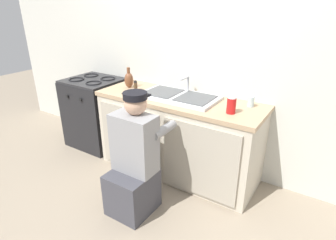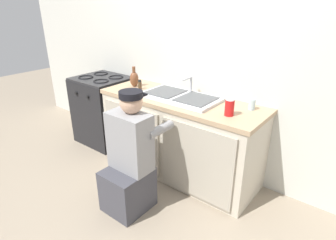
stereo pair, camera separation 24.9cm
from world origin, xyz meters
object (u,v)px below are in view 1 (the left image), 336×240
object	(u,v)px
soda_cup_red	(231,105)
water_glass	(251,102)
plumber_person	(134,164)
sink_double_basin	(179,96)
cell_phone	(128,92)
vase_decorative	(129,80)
stove_range	(96,112)
spice_bottle_pepper	(135,86)

from	to	relation	value
soda_cup_red	water_glass	world-z (taller)	soda_cup_red
plumber_person	soda_cup_red	distance (m)	1.00
sink_double_basin	cell_phone	distance (m)	0.56
water_glass	vase_decorative	distance (m)	1.37
stove_range	cell_phone	size ratio (longest dim) A/B	6.36
sink_double_basin	water_glass	distance (m)	0.71
cell_phone	stove_range	bearing A→B (deg)	168.07
plumber_person	vase_decorative	distance (m)	1.12
sink_double_basin	vase_decorative	size ratio (longest dim) A/B	3.48
water_glass	stove_range	bearing A→B (deg)	-175.71
plumber_person	water_glass	bearing A→B (deg)	51.55
plumber_person	cell_phone	bearing A→B (deg)	132.00
sink_double_basin	vase_decorative	distance (m)	0.67
sink_double_basin	vase_decorative	bearing A→B (deg)	178.64
soda_cup_red	sink_double_basin	bearing A→B (deg)	169.58
soda_cup_red	water_glass	bearing A→B (deg)	69.31
vase_decorative	spice_bottle_pepper	size ratio (longest dim) A/B	2.19
soda_cup_red	cell_phone	bearing A→B (deg)	-177.90
sink_double_basin	water_glass	world-z (taller)	sink_double_basin
sink_double_basin	spice_bottle_pepper	size ratio (longest dim) A/B	7.62
stove_range	sink_double_basin	bearing A→B (deg)	0.10
soda_cup_red	vase_decorative	distance (m)	1.27
soda_cup_red	spice_bottle_pepper	distance (m)	1.14
plumber_person	water_glass	world-z (taller)	plumber_person
sink_double_basin	stove_range	distance (m)	1.32
spice_bottle_pepper	plumber_person	bearing A→B (deg)	-53.28
stove_range	vase_decorative	distance (m)	0.77
cell_phone	spice_bottle_pepper	size ratio (longest dim) A/B	1.33
plumber_person	soda_cup_red	size ratio (longest dim) A/B	7.26
vase_decorative	soda_cup_red	bearing A→B (deg)	-5.68
stove_range	soda_cup_red	xyz separation A→B (m)	(1.85, -0.11, 0.50)
stove_range	spice_bottle_pepper	distance (m)	0.85
sink_double_basin	soda_cup_red	size ratio (longest dim) A/B	5.26
water_glass	cell_phone	xyz separation A→B (m)	(-1.23, -0.30, -0.04)
stove_range	plumber_person	bearing A→B (deg)	-30.81
sink_double_basin	spice_bottle_pepper	distance (m)	0.54
stove_range	vase_decorative	world-z (taller)	vase_decorative
spice_bottle_pepper	vase_decorative	bearing A→B (deg)	162.25
sink_double_basin	cell_phone	size ratio (longest dim) A/B	5.71
cell_phone	vase_decorative	size ratio (longest dim) A/B	0.61
plumber_person	spice_bottle_pepper	xyz separation A→B (m)	(-0.53, 0.72, 0.45)
water_glass	spice_bottle_pepper	xyz separation A→B (m)	(-1.24, -0.17, 0.00)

